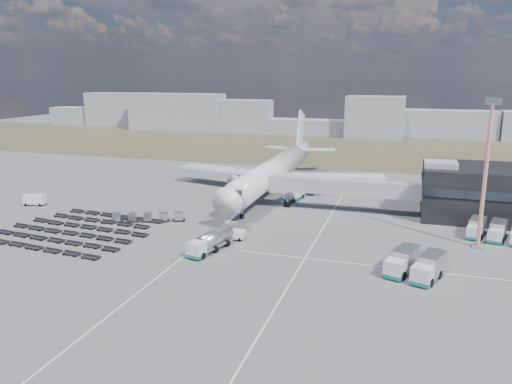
% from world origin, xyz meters
% --- Properties ---
extents(ground, '(420.00, 420.00, 0.00)m').
position_xyz_m(ground, '(0.00, 0.00, 0.00)').
color(ground, '#565659').
rests_on(ground, ground).
extents(grass_strip, '(420.00, 90.00, 0.01)m').
position_xyz_m(grass_strip, '(0.00, 110.00, 0.01)').
color(grass_strip, '#463E2A').
rests_on(grass_strip, ground).
extents(lane_markings, '(47.12, 110.00, 0.01)m').
position_xyz_m(lane_markings, '(9.77, 3.00, 0.01)').
color(lane_markings, silver).
rests_on(lane_markings, ground).
extents(terminal, '(30.40, 16.40, 11.00)m').
position_xyz_m(terminal, '(47.77, 23.96, 5.25)').
color(terminal, black).
rests_on(terminal, ground).
extents(jet_bridge, '(30.30, 3.80, 7.05)m').
position_xyz_m(jet_bridge, '(15.90, 20.42, 5.05)').
color(jet_bridge, '#939399').
rests_on(jet_bridge, ground).
extents(airliner, '(51.59, 64.53, 17.62)m').
position_xyz_m(airliner, '(0.00, 32.38, 5.29)').
color(airliner, silver).
rests_on(airliner, ground).
extents(skyline, '(313.35, 25.10, 24.34)m').
position_xyz_m(skyline, '(-10.25, 149.70, 7.87)').
color(skyline, '#90949D').
rests_on(skyline, ground).
extents(fuel_tanker, '(4.66, 10.05, 3.15)m').
position_xyz_m(fuel_tanker, '(1.03, -9.35, 1.57)').
color(fuel_tanker, silver).
rests_on(fuel_tanker, ground).
extents(pushback_tug, '(3.91, 2.55, 1.61)m').
position_xyz_m(pushback_tug, '(2.58, -2.95, 0.80)').
color(pushback_tug, silver).
rests_on(pushback_tug, ground).
extents(utility_van, '(4.77, 3.02, 2.35)m').
position_xyz_m(utility_van, '(-45.51, 5.62, 1.17)').
color(utility_van, silver).
rests_on(utility_van, ground).
extents(catering_truck, '(3.92, 6.29, 2.69)m').
position_xyz_m(catering_truck, '(6.22, 26.78, 1.38)').
color(catering_truck, silver).
rests_on(catering_truck, ground).
extents(service_trucks_near, '(8.60, 9.36, 3.08)m').
position_xyz_m(service_trucks_near, '(31.96, -10.07, 1.67)').
color(service_trucks_near, silver).
rests_on(service_trucks_near, ground).
extents(service_trucks_far, '(10.40, 8.83, 2.73)m').
position_xyz_m(service_trucks_far, '(45.26, 10.44, 1.48)').
color(service_trucks_far, silver).
rests_on(service_trucks_far, ground).
extents(uld_row, '(13.64, 6.31, 1.54)m').
position_xyz_m(uld_row, '(-16.45, 1.99, 0.92)').
color(uld_row, black).
rests_on(uld_row, ground).
extents(baggage_dollies, '(27.40, 23.26, 0.68)m').
position_xyz_m(baggage_dollies, '(-25.50, -7.30, 0.34)').
color(baggage_dollies, black).
rests_on(baggage_dollies, ground).
extents(floodlight_mast, '(2.24, 1.84, 23.88)m').
position_xyz_m(floodlight_mast, '(41.69, 5.07, 11.97)').
color(floodlight_mast, red).
rests_on(floodlight_mast, ground).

